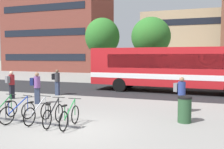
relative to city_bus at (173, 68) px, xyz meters
The scene contains 18 objects.
ground 10.87m from the city_bus, 104.07° to the right, with size 200.00×200.00×0.00m, color gray.
bus_lane_asphalt 3.15m from the city_bus, behind, with size 80.00×7.20×0.01m, color #232326.
city_bus is the anchor object (origin of this frame).
bike_rack 11.19m from the city_bus, 113.10° to the right, with size 3.93×0.24×0.70m.
parked_bicycle_green_0 11.83m from the city_bus, 120.18° to the right, with size 0.52×1.72×0.99m.
parked_bicycle_blue_1 11.51m from the city_bus, 116.61° to the right, with size 0.55×1.70×0.99m.
parked_bicycle_silver_2 11.03m from the city_bus, 113.00° to the right, with size 0.52×1.72×0.99m.
parked_bicycle_black_3 10.87m from the city_bus, 109.02° to the right, with size 0.52×1.72×0.99m.
parked_bicycle_green_4 10.69m from the city_bus, 105.36° to the right, with size 0.52×1.72×0.99m.
commuter_grey_pack_1 10.91m from the city_bus, 146.60° to the right, with size 0.48×0.60×1.70m.
commuter_grey_pack_2 6.63m from the city_bus, 82.02° to the right, with size 0.60×0.49×1.65m.
commuter_navy_pack_3 9.58m from the city_bus, 134.12° to the right, with size 0.59×0.46×1.72m.
commuter_black_pack_5 8.21m from the city_bus, 151.70° to the right, with size 0.53×0.35×1.72m.
trash_bin 8.38m from the city_bus, 82.02° to the right, with size 0.55×0.55×1.03m.
street_tree_0 10.06m from the city_bus, 142.51° to the left, with size 3.57×3.57×6.53m.
street_tree_1 7.28m from the city_bus, 113.40° to the left, with size 3.85×3.85×6.42m.
building_left_wing 31.80m from the city_bus, 135.25° to the left, with size 17.27×10.86×15.99m.
building_centre_block 33.38m from the city_bus, 88.36° to the left, with size 18.29×13.48×10.59m.
Camera 1 is at (4.11, -7.73, 2.61)m, focal length 39.51 mm.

